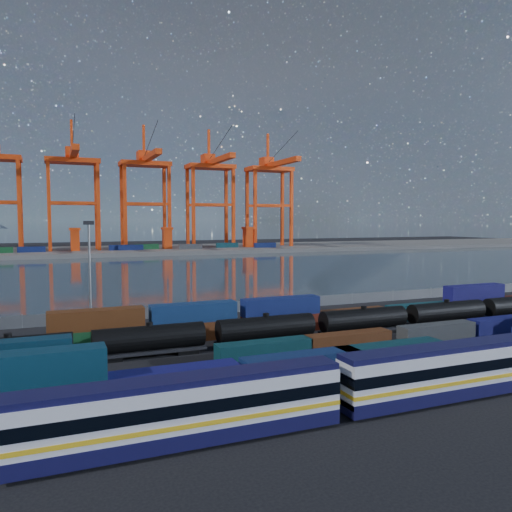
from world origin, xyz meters
name	(u,v)px	position (x,y,z in m)	size (l,w,h in m)	color
ground	(341,345)	(0.00, 0.00, 0.00)	(700.00, 700.00, 0.00)	black
harbor_water	(169,271)	(0.00, 105.00, 0.01)	(700.00, 700.00, 0.00)	#2F3B43
far_quay	(125,250)	(0.00, 210.00, 1.00)	(700.00, 70.00, 2.00)	#514F4C
distant_mountains	(83,155)	(63.02, 1600.00, 220.29)	(2470.00, 1100.00, 520.00)	#1E2630
passenger_train	(457,371)	(-0.62, -21.13, 2.62)	(76.65, 3.04, 5.22)	silver
container_row_south	(264,365)	(-15.98, -10.94, 2.07)	(140.68, 2.66, 5.67)	#404245
container_row_mid	(277,348)	(-11.03, -3.34, 1.52)	(141.63, 2.38, 5.06)	#383A3D
container_row_north	(295,317)	(-1.70, 10.39, 2.05)	(140.92, 2.45, 5.22)	navy
tanker_string	(446,313)	(21.80, 4.08, 2.15)	(137.95, 3.00, 4.29)	black
waterfront_fence	(260,305)	(0.00, 28.00, 1.00)	(160.12, 0.12, 2.20)	#595B5E
yard_light_mast	(90,267)	(-30.00, 26.00, 9.30)	(1.60, 0.40, 16.60)	slate
gantry_cranes	(110,173)	(-7.50, 203.25, 40.34)	(200.31, 48.60, 65.81)	#EC3F10
quay_containers	(106,248)	(-11.00, 195.46, 3.30)	(172.58, 10.99, 2.60)	navy
straddle_carriers	(123,238)	(-2.50, 200.00, 7.82)	(140.00, 7.00, 11.10)	#EC3F10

